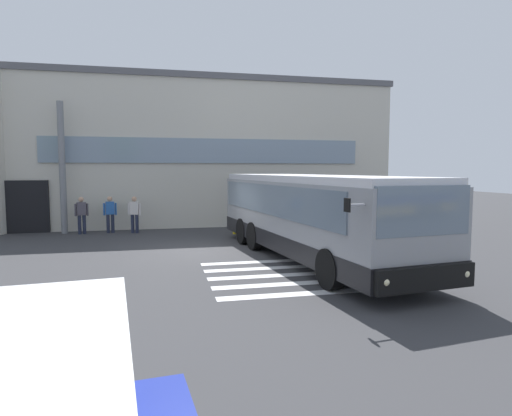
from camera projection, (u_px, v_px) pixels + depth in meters
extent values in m
cube|color=#353538|center=(200.00, 250.00, 15.41)|extent=(80.00, 90.00, 0.02)
cube|color=silver|center=(310.00, 293.00, 10.01)|extent=(4.40, 0.36, 0.01)
cube|color=silver|center=(298.00, 283.00, 10.89)|extent=(4.40, 0.36, 0.01)
cube|color=silver|center=(288.00, 275.00, 11.76)|extent=(4.40, 0.36, 0.01)
cube|color=silver|center=(279.00, 268.00, 12.64)|extent=(4.40, 0.36, 0.01)
cube|color=silver|center=(271.00, 261.00, 13.51)|extent=(4.40, 0.36, 0.01)
cube|color=beige|center=(182.00, 157.00, 26.75)|extent=(21.51, 12.00, 7.30)
cube|color=#56565B|center=(181.00, 95.00, 26.42)|extent=(21.71, 12.20, 0.30)
cube|color=black|center=(28.00, 207.00, 19.52)|extent=(1.80, 0.16, 2.40)
cube|color=gray|center=(209.00, 151.00, 21.08)|extent=(15.51, 0.10, 1.20)
cylinder|color=slate|center=(62.00, 168.00, 19.18)|extent=(0.28, 0.28, 5.90)
cube|color=gray|center=(310.00, 215.00, 13.83)|extent=(3.81, 10.71, 2.15)
cube|color=black|center=(309.00, 239.00, 13.90)|extent=(3.86, 10.75, 0.55)
cube|color=silver|center=(310.00, 178.00, 13.73)|extent=(3.69, 10.50, 0.20)
cube|color=slate|center=(423.00, 211.00, 8.91)|extent=(2.35, 0.41, 1.05)
cube|color=slate|center=(340.00, 198.00, 14.50)|extent=(1.17, 9.21, 0.95)
cube|color=slate|center=(269.00, 200.00, 13.63)|extent=(1.17, 9.21, 0.95)
cube|color=black|center=(424.00, 194.00, 8.88)|extent=(2.15, 0.36, 0.28)
cube|color=black|center=(425.00, 278.00, 8.91)|extent=(2.46, 0.50, 0.52)
sphere|color=beige|center=(465.00, 274.00, 9.21)|extent=(0.18, 0.18, 0.18)
sphere|color=beige|center=(385.00, 282.00, 8.53)|extent=(0.18, 0.18, 0.18)
cylinder|color=#B7B7BF|center=(356.00, 205.00, 8.58)|extent=(0.40, 0.10, 0.05)
cube|color=black|center=(347.00, 205.00, 8.52)|extent=(0.06, 0.20, 0.28)
cylinder|color=black|center=(411.00, 262.00, 11.08)|extent=(0.42, 1.03, 1.00)
cylinder|color=black|center=(330.00, 269.00, 10.29)|extent=(0.42, 1.03, 1.00)
cylinder|color=black|center=(313.00, 233.00, 16.22)|extent=(0.42, 1.03, 1.00)
cylinder|color=black|center=(254.00, 236.00, 15.43)|extent=(0.42, 1.03, 1.00)
cylinder|color=black|center=(298.00, 228.00, 17.44)|extent=(0.42, 1.03, 1.00)
cylinder|color=black|center=(243.00, 231.00, 16.65)|extent=(0.42, 1.03, 1.00)
cylinder|color=#1E2338|center=(84.00, 224.00, 19.28)|extent=(0.15, 0.15, 0.85)
cylinder|color=#1E2338|center=(80.00, 225.00, 19.19)|extent=(0.15, 0.15, 0.85)
cube|color=#4C4751|center=(81.00, 209.00, 19.17)|extent=(0.43, 0.32, 0.58)
sphere|color=tan|center=(81.00, 199.00, 19.13)|extent=(0.23, 0.23, 0.23)
cylinder|color=#4C4751|center=(87.00, 210.00, 19.30)|extent=(0.09, 0.09, 0.55)
cylinder|color=#4C4751|center=(75.00, 210.00, 19.05)|extent=(0.09, 0.09, 0.55)
cylinder|color=#1E2338|center=(113.00, 224.00, 19.63)|extent=(0.15, 0.15, 0.85)
cylinder|color=#1E2338|center=(108.00, 224.00, 19.56)|extent=(0.15, 0.15, 0.85)
cube|color=#2659A5|center=(110.00, 208.00, 19.53)|extent=(0.41, 0.27, 0.58)
sphere|color=tan|center=(110.00, 199.00, 19.49)|extent=(0.23, 0.23, 0.23)
cylinder|color=#2659A5|center=(116.00, 209.00, 19.62)|extent=(0.09, 0.09, 0.55)
cylinder|color=#2659A5|center=(104.00, 209.00, 19.44)|extent=(0.09, 0.09, 0.55)
cube|color=#26663F|center=(110.00, 208.00, 19.69)|extent=(0.32, 0.22, 0.44)
cylinder|color=#1E2338|center=(137.00, 224.00, 19.54)|extent=(0.15, 0.15, 0.85)
cylinder|color=#1E2338|center=(133.00, 224.00, 19.55)|extent=(0.15, 0.15, 0.85)
cube|color=silver|center=(134.00, 208.00, 19.48)|extent=(0.42, 0.31, 0.58)
sphere|color=tan|center=(134.00, 199.00, 19.44)|extent=(0.23, 0.23, 0.23)
cylinder|color=silver|center=(140.00, 209.00, 19.47)|extent=(0.09, 0.09, 0.55)
cylinder|color=silver|center=(129.00, 209.00, 19.49)|extent=(0.09, 0.09, 0.55)
cylinder|color=yellow|center=(235.00, 224.00, 19.28)|extent=(0.18, 0.18, 0.90)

